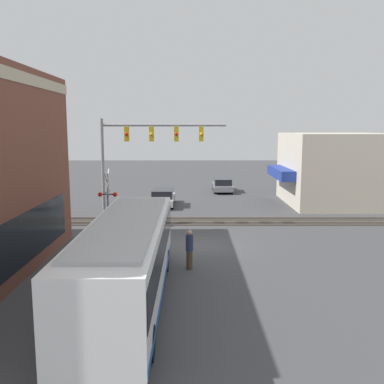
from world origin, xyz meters
TOP-DOWN VIEW (x-y plane):
  - ground_plane at (0.00, 0.00)m, footprint 120.00×120.00m
  - shop_building at (12.86, -11.43)m, footprint 8.78×9.15m
  - city_bus at (-7.60, 2.80)m, footprint 11.32×2.59m
  - traffic_signal_gantry at (4.24, 3.51)m, footprint 0.42×7.78m
  - crossing_signal at (3.26, 5.58)m, footprint 1.41×1.18m
  - rail_track_near at (6.00, 0.00)m, footprint 2.60×60.00m
  - parked_car_silver at (11.84, 2.80)m, footprint 4.57×1.82m
  - parked_car_grey at (19.51, -2.60)m, footprint 4.42×1.82m
  - pedestrian_near_bus at (-3.81, 0.58)m, footprint 0.34×0.34m

SIDE VIEW (x-z plane):
  - ground_plane at x=0.00m, z-range 0.00..0.00m
  - rail_track_near at x=6.00m, z-range -0.05..0.10m
  - parked_car_grey at x=19.51m, z-range -0.04..1.31m
  - parked_car_silver at x=11.84m, z-range -0.04..1.33m
  - pedestrian_near_bus at x=-3.81m, z-range 0.02..1.83m
  - city_bus at x=-7.60m, z-range 0.16..3.27m
  - crossing_signal at x=3.26m, z-range 0.39..4.20m
  - shop_building at x=12.86m, z-range 0.00..5.84m
  - traffic_signal_gantry at x=4.24m, z-range 1.76..8.63m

